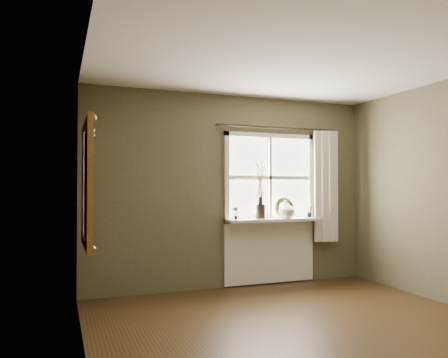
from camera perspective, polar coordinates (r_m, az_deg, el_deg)
floor at (r=4.14m, az=13.58°, el=-19.98°), size 4.50×4.50×0.00m
ceiling at (r=4.12m, az=13.40°, el=16.69°), size 4.50×4.50×0.00m
wall_back at (r=5.97m, az=0.95°, el=-1.54°), size 4.00×0.10×2.60m
wall_left at (r=3.25m, az=-17.99°, el=-1.79°), size 0.10×4.50×2.60m
window_frame at (r=6.13m, az=5.98°, el=0.16°), size 1.36×0.06×1.24m
window_sill at (r=6.05m, az=6.46°, el=-5.33°), size 1.36×0.26×0.04m
window_apron at (r=6.19m, az=5.99°, el=-9.33°), size 1.36×0.04×0.88m
dark_jug at (r=5.95m, az=4.75°, el=-4.23°), size 0.15×0.15×0.20m
cream_vase at (r=6.13m, az=8.13°, el=-3.91°), size 0.27×0.27×0.25m
wreath at (r=6.16m, az=7.86°, el=-4.02°), size 0.29×0.13×0.30m
potted_plant_left at (r=5.80m, az=1.52°, el=-4.45°), size 0.11×0.09×0.17m
potted_plant_right at (r=6.32m, az=11.14°, el=-4.23°), size 0.09×0.08×0.16m
curtain at (r=6.47m, az=13.04°, el=-0.91°), size 0.36×0.12×1.59m
curtain_rod at (r=6.18m, az=7.05°, el=6.66°), size 1.84×0.03×0.03m
gilt_mirror at (r=4.34m, az=-17.55°, el=-0.51°), size 0.10×1.01×1.21m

